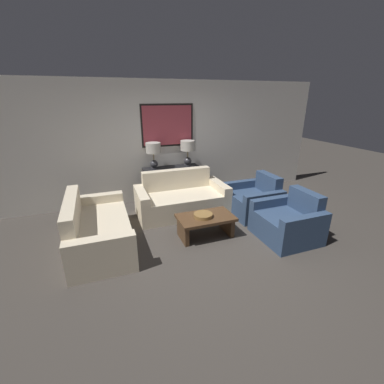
% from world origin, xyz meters
% --- Properties ---
extents(ground_plane, '(20.00, 20.00, 0.00)m').
position_xyz_m(ground_plane, '(0.00, 0.00, 0.00)').
color(ground_plane, '#3D3833').
extents(back_wall, '(7.62, 0.12, 2.65)m').
position_xyz_m(back_wall, '(0.00, 2.50, 1.33)').
color(back_wall, beige).
rests_on(back_wall, ground_plane).
extents(console_table, '(1.27, 0.38, 0.80)m').
position_xyz_m(console_table, '(0.00, 2.23, 0.40)').
color(console_table, black).
rests_on(console_table, ground_plane).
extents(table_lamp_left, '(0.32, 0.32, 0.57)m').
position_xyz_m(table_lamp_left, '(-0.39, 2.23, 1.20)').
color(table_lamp_left, '#333338').
rests_on(table_lamp_left, console_table).
extents(table_lamp_right, '(0.32, 0.32, 0.57)m').
position_xyz_m(table_lamp_right, '(0.39, 2.23, 1.20)').
color(table_lamp_right, '#333338').
rests_on(table_lamp_right, console_table).
extents(couch_by_back_wall, '(1.83, 0.92, 0.85)m').
position_xyz_m(couch_by_back_wall, '(0.00, 1.52, 0.29)').
color(couch_by_back_wall, beige).
rests_on(couch_by_back_wall, ground_plane).
extents(couch_by_side, '(0.92, 1.83, 0.85)m').
position_xyz_m(couch_by_side, '(-1.68, 0.75, 0.29)').
color(couch_by_side, beige).
rests_on(couch_by_side, ground_plane).
extents(coffee_table, '(0.96, 0.57, 0.38)m').
position_xyz_m(coffee_table, '(0.09, 0.43, 0.27)').
color(coffee_table, '#4C331E').
rests_on(coffee_table, ground_plane).
extents(decorative_bowl, '(0.32, 0.32, 0.06)m').
position_xyz_m(decorative_bowl, '(0.03, 0.43, 0.41)').
color(decorative_bowl, olive).
rests_on(decorative_bowl, coffee_table).
extents(armchair_near_back_wall, '(0.89, 0.96, 0.81)m').
position_xyz_m(armchair_near_back_wall, '(1.39, 0.96, 0.28)').
color(armchair_near_back_wall, navy).
rests_on(armchair_near_back_wall, ground_plane).
extents(armchair_near_camera, '(0.89, 0.96, 0.81)m').
position_xyz_m(armchair_near_camera, '(1.39, -0.09, 0.28)').
color(armchair_near_camera, navy).
rests_on(armchair_near_camera, ground_plane).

